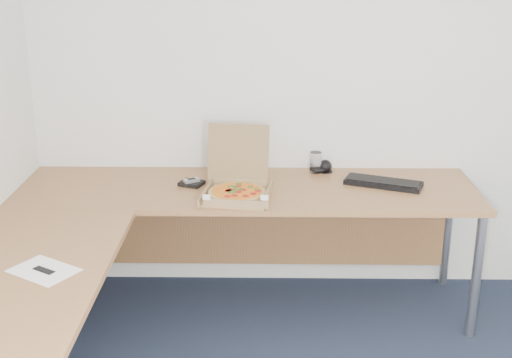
{
  "coord_description": "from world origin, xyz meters",
  "views": [
    {
      "loc": [
        -0.4,
        -2.12,
        2.0
      ],
      "look_at": [
        -0.45,
        1.28,
        0.82
      ],
      "focal_mm": 48.15,
      "sensor_mm": 36.0,
      "label": 1
    }
  ],
  "objects_px": {
    "desk": "(179,222)",
    "pizza_box": "(237,189)",
    "wallet": "(192,183)",
    "keyboard": "(383,183)",
    "drinking_glass": "(315,162)"
  },
  "relations": [
    {
      "from": "desk",
      "to": "pizza_box",
      "type": "relative_size",
      "value": 6.41
    },
    {
      "from": "drinking_glass",
      "to": "wallet",
      "type": "xyz_separation_m",
      "value": [
        -0.7,
        -0.24,
        -0.05
      ]
    },
    {
      "from": "desk",
      "to": "pizza_box",
      "type": "bearing_deg",
      "value": 46.5
    },
    {
      "from": "desk",
      "to": "keyboard",
      "type": "xyz_separation_m",
      "value": [
        1.07,
        0.47,
        0.04
      ]
    },
    {
      "from": "wallet",
      "to": "pizza_box",
      "type": "bearing_deg",
      "value": -11.59
    },
    {
      "from": "keyboard",
      "to": "wallet",
      "type": "height_order",
      "value": "keyboard"
    },
    {
      "from": "pizza_box",
      "to": "wallet",
      "type": "bearing_deg",
      "value": 154.99
    },
    {
      "from": "pizza_box",
      "to": "wallet",
      "type": "relative_size",
      "value": 3.18
    },
    {
      "from": "desk",
      "to": "wallet",
      "type": "bearing_deg",
      "value": 87.96
    },
    {
      "from": "drinking_glass",
      "to": "wallet",
      "type": "distance_m",
      "value": 0.74
    },
    {
      "from": "pizza_box",
      "to": "wallet",
      "type": "xyz_separation_m",
      "value": [
        -0.26,
        0.17,
        -0.03
      ]
    },
    {
      "from": "desk",
      "to": "drinking_glass",
      "type": "height_order",
      "value": "drinking_glass"
    },
    {
      "from": "pizza_box",
      "to": "drinking_glass",
      "type": "height_order",
      "value": "pizza_box"
    },
    {
      "from": "desk",
      "to": "drinking_glass",
      "type": "xyz_separation_m",
      "value": [
        0.71,
        0.7,
        0.09
      ]
    },
    {
      "from": "desk",
      "to": "drinking_glass",
      "type": "distance_m",
      "value": 1.0
    }
  ]
}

